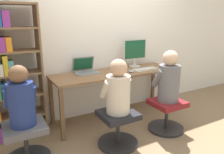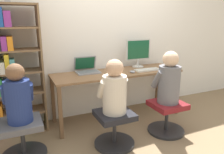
{
  "view_description": "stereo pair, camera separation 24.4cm",
  "coord_description": "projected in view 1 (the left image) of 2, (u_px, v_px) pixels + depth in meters",
  "views": [
    {
      "loc": [
        -1.64,
        -2.49,
        1.54
      ],
      "look_at": [
        -0.19,
        0.11,
        0.74
      ],
      "focal_mm": 35.0,
      "sensor_mm": 36.0,
      "label": 1
    },
    {
      "loc": [
        -1.42,
        -2.6,
        1.54
      ],
      "look_at": [
        -0.19,
        0.11,
        0.74
      ],
      "focal_mm": 35.0,
      "sensor_mm": 36.0,
      "label": 2
    }
  ],
  "objects": [
    {
      "name": "office_chair_side",
      "position": [
        26.0,
        141.0,
        2.39
      ],
      "size": [
        0.51,
        0.51,
        0.44
      ],
      "color": "#262628",
      "rests_on": "ground_plane"
    },
    {
      "name": "office_chair_left",
      "position": [
        167.0,
        114.0,
        3.08
      ],
      "size": [
        0.51,
        0.51,
        0.44
      ],
      "color": "#262628",
      "rests_on": "ground_plane"
    },
    {
      "name": "person_near_shelf",
      "position": [
        21.0,
        99.0,
        2.27
      ],
      "size": [
        0.33,
        0.3,
        0.65
      ],
      "color": "navy",
      "rests_on": "office_chair_side"
    },
    {
      "name": "person_at_laptop",
      "position": [
        118.0,
        89.0,
        2.59
      ],
      "size": [
        0.35,
        0.31,
        0.66
      ],
      "color": "beige",
      "rests_on": "office_chair_right"
    },
    {
      "name": "wall_back",
      "position": [
        105.0,
        34.0,
        3.51
      ],
      "size": [
        10.0,
        0.05,
        2.6
      ],
      "color": "white",
      "rests_on": "ground_plane"
    },
    {
      "name": "laptop",
      "position": [
        86.0,
        70.0,
        3.26
      ],
      "size": [
        0.34,
        0.29,
        0.23
      ],
      "color": "gray",
      "rests_on": "desk"
    },
    {
      "name": "desk",
      "position": [
        116.0,
        77.0,
        3.36
      ],
      "size": [
        1.99,
        0.62,
        0.75
      ],
      "color": "brown",
      "rests_on": "ground_plane"
    },
    {
      "name": "keyboard",
      "position": [
        145.0,
        69.0,
        3.46
      ],
      "size": [
        0.41,
        0.15,
        0.03
      ],
      "color": "silver",
      "rests_on": "desk"
    },
    {
      "name": "computer_mouse_by_keyboard",
      "position": [
        131.0,
        71.0,
        3.3
      ],
      "size": [
        0.07,
        0.11,
        0.03
      ],
      "color": "#99999E",
      "rests_on": "desk"
    },
    {
      "name": "office_chair_right",
      "position": [
        118.0,
        127.0,
        2.71
      ],
      "size": [
        0.51,
        0.51,
        0.44
      ],
      "color": "#262628",
      "rests_on": "ground_plane"
    },
    {
      "name": "ground_plane",
      "position": [
        127.0,
        125.0,
        3.27
      ],
      "size": [
        14.0,
        14.0,
        0.0
      ],
      "primitive_type": "plane",
      "color": "#846B4C"
    },
    {
      "name": "person_at_monitor",
      "position": [
        169.0,
        79.0,
        2.96
      ],
      "size": [
        0.35,
        0.32,
        0.7
      ],
      "color": "slate",
      "rests_on": "office_chair_left"
    },
    {
      "name": "desktop_monitor",
      "position": [
        135.0,
        52.0,
        3.64
      ],
      "size": [
        0.45,
        0.19,
        0.47
      ],
      "color": "beige",
      "rests_on": "desk"
    }
  ]
}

